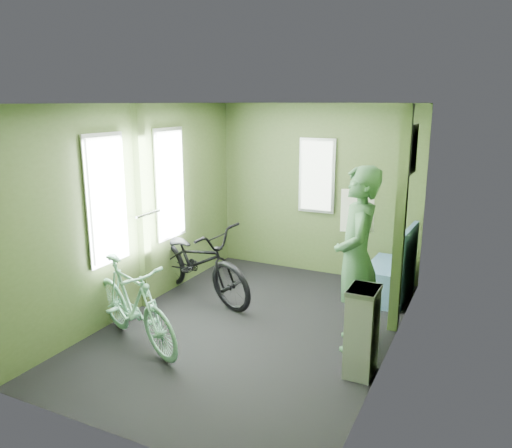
{
  "coord_description": "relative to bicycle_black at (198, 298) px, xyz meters",
  "views": [
    {
      "loc": [
        2.16,
        -4.35,
        2.32
      ],
      "look_at": [
        0.0,
        0.1,
        1.1
      ],
      "focal_mm": 35.0,
      "sensor_mm": 36.0,
      "label": 1
    }
  ],
  "objects": [
    {
      "name": "room",
      "position": [
        0.91,
        -0.4,
        1.44
      ],
      "size": [
        4.0,
        4.02,
        2.31
      ],
      "color": "black",
      "rests_on": "ground"
    },
    {
      "name": "bicycle_black",
      "position": [
        0.0,
        0.0,
        0.0
      ],
      "size": [
        1.98,
        1.36,
        1.05
      ],
      "primitive_type": "imported",
      "rotation": [
        0.0,
        -0.16,
        1.22
      ],
      "color": "black",
      "rests_on": "ground"
    },
    {
      "name": "bicycle_mint",
      "position": [
        0.11,
        -1.3,
        0.0
      ],
      "size": [
        1.57,
        1.06,
        0.93
      ],
      "primitive_type": "imported",
      "rotation": [
        0.0,
        -0.13,
        1.17
      ],
      "color": "#82CDAB",
      "rests_on": "ground"
    },
    {
      "name": "passenger",
      "position": [
        2.01,
        -0.36,
        0.88
      ],
      "size": [
        0.59,
        0.79,
        1.76
      ],
      "rotation": [
        0.0,
        0.0,
        -1.28
      ],
      "color": "#34603A",
      "rests_on": "ground"
    },
    {
      "name": "waste_box",
      "position": [
        2.21,
        -0.86,
        0.4
      ],
      "size": [
        0.23,
        0.33,
        0.79
      ],
      "primitive_type": "cube",
      "color": "gray",
      "rests_on": "ground"
    },
    {
      "name": "bench_seat",
      "position": [
        2.1,
        1.01,
        0.26
      ],
      "size": [
        0.5,
        0.86,
        0.89
      ],
      "rotation": [
        0.0,
        0.0,
        -0.04
      ],
      "color": "#2D485F",
      "rests_on": "ground"
    }
  ]
}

